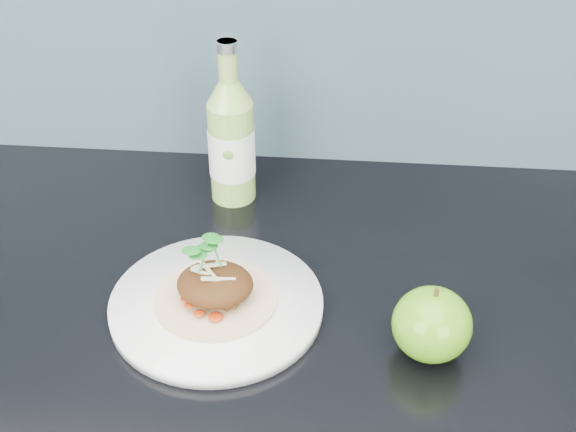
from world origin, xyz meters
name	(u,v)px	position (x,y,z in m)	size (l,w,h in m)	color
dinner_plate	(217,305)	(-0.03, 1.62, 0.91)	(0.34, 0.34, 0.02)	white
pork_taco	(215,282)	(-0.03, 1.62, 0.94)	(0.15, 0.15, 0.10)	tan
green_apple	(432,324)	(0.22, 1.57, 0.94)	(0.10, 0.10, 0.09)	#37890E
cider_bottle_left	(231,142)	(-0.05, 1.87, 0.99)	(0.08, 0.08, 0.24)	#8CB84D
cider_bottle_right	(232,140)	(-0.05, 1.87, 0.99)	(0.08, 0.08, 0.24)	#87A946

